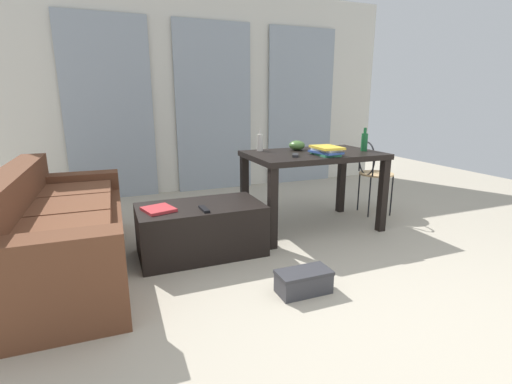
# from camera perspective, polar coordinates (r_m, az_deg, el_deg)

# --- Properties ---
(ground_plane) EXTENTS (8.98, 8.98, 0.00)m
(ground_plane) POSITION_cam_1_polar(r_m,az_deg,el_deg) (3.39, 4.31, -7.59)
(ground_plane) COLOR #B2A893
(wall_back) EXTENTS (5.21, 0.10, 2.62)m
(wall_back) POSITION_cam_1_polar(r_m,az_deg,el_deg) (5.27, -6.74, 14.77)
(wall_back) COLOR silver
(wall_back) RESTS_ON ground
(curtains) EXTENTS (3.71, 0.03, 2.22)m
(curtains) POSITION_cam_1_polar(r_m,az_deg,el_deg) (5.19, -6.42, 12.58)
(curtains) COLOR #99A3AD
(curtains) RESTS_ON ground
(couch) EXTENTS (0.84, 1.94, 0.77)m
(couch) POSITION_cam_1_polar(r_m,az_deg,el_deg) (3.08, -27.94, -5.55)
(couch) COLOR brown
(couch) RESTS_ON ground
(coffee_table) EXTENTS (1.00, 0.55, 0.42)m
(coffee_table) POSITION_cam_1_polar(r_m,az_deg,el_deg) (3.11, -8.42, -5.68)
(coffee_table) COLOR black
(coffee_table) RESTS_ON ground
(craft_table) EXTENTS (1.25, 0.78, 0.75)m
(craft_table) POSITION_cam_1_polar(r_m,az_deg,el_deg) (3.62, 8.72, 4.34)
(craft_table) COLOR black
(craft_table) RESTS_ON ground
(wire_chair) EXTENTS (0.37, 0.39, 0.80)m
(wire_chair) POSITION_cam_1_polar(r_m,az_deg,el_deg) (4.25, 17.28, 3.43)
(wire_chair) COLOR tan
(wire_chair) RESTS_ON ground
(bottle_near) EXTENTS (0.06, 0.06, 0.21)m
(bottle_near) POSITION_cam_1_polar(r_m,az_deg,el_deg) (3.65, 0.61, 7.64)
(bottle_near) COLOR beige
(bottle_near) RESTS_ON craft_table
(bottle_far) EXTENTS (0.06, 0.06, 0.22)m
(bottle_far) POSITION_cam_1_polar(r_m,az_deg,el_deg) (3.79, 16.27, 7.43)
(bottle_far) COLOR #195B2D
(bottle_far) RESTS_ON craft_table
(bowl) EXTENTS (0.16, 0.16, 0.09)m
(bowl) POSITION_cam_1_polar(r_m,az_deg,el_deg) (3.73, 6.29, 7.11)
(bowl) COLOR #477033
(bowl) RESTS_ON craft_table
(book_stack) EXTENTS (0.24, 0.31, 0.08)m
(book_stack) POSITION_cam_1_polar(r_m,az_deg,el_deg) (3.44, 10.69, 6.26)
(book_stack) COLOR #2D7F56
(book_stack) RESTS_ON craft_table
(tv_remote_on_table) EXTENTS (0.12, 0.15, 0.02)m
(tv_remote_on_table) POSITION_cam_1_polar(r_m,az_deg,el_deg) (3.34, 6.05, 5.64)
(tv_remote_on_table) COLOR #232326
(tv_remote_on_table) RESTS_ON craft_table
(scissors) EXTENTS (0.10, 0.11, 0.00)m
(scissors) POSITION_cam_1_polar(r_m,az_deg,el_deg) (3.84, 11.89, 6.42)
(scissors) COLOR #9EA0A5
(scissors) RESTS_ON craft_table
(tv_remote_primary) EXTENTS (0.05, 0.17, 0.02)m
(tv_remote_primary) POSITION_cam_1_polar(r_m,az_deg,el_deg) (2.90, -7.96, -2.60)
(tv_remote_primary) COLOR black
(tv_remote_primary) RESTS_ON coffee_table
(magazine) EXTENTS (0.27, 0.28, 0.02)m
(magazine) POSITION_cam_1_polar(r_m,az_deg,el_deg) (2.95, -14.70, -2.57)
(magazine) COLOR red
(magazine) RESTS_ON coffee_table
(shoebox) EXTENTS (0.36, 0.19, 0.16)m
(shoebox) POSITION_cam_1_polar(r_m,az_deg,el_deg) (2.55, 7.30, -13.43)
(shoebox) COLOR #38383D
(shoebox) RESTS_ON ground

